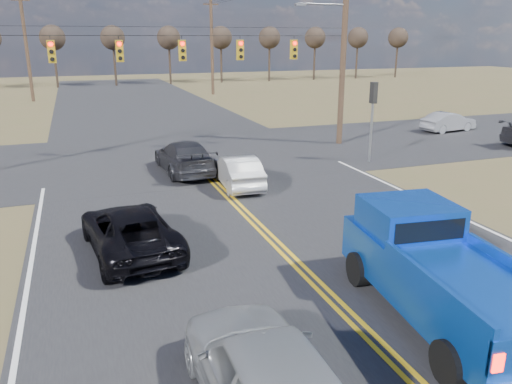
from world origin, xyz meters
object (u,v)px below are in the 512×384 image
object	(u,v)px
cross_car_east_near	(448,122)
pickup_truck	(438,271)
silver_suv	(269,380)
dgrey_car_queue	(184,157)
white_car_queue	(238,171)
black_suv	(130,230)

from	to	relation	value
cross_car_east_near	pickup_truck	bearing A→B (deg)	131.28
silver_suv	cross_car_east_near	size ratio (longest dim) A/B	1.28
dgrey_car_queue	cross_car_east_near	world-z (taller)	dgrey_car_queue
pickup_truck	dgrey_car_queue	size ratio (longest dim) A/B	1.23
pickup_truck	cross_car_east_near	size ratio (longest dim) A/B	1.60
pickup_truck	cross_car_east_near	world-z (taller)	pickup_truck
pickup_truck	white_car_queue	size ratio (longest dim) A/B	1.54
pickup_truck	silver_suv	bearing A→B (deg)	-151.95
black_suv	cross_car_east_near	bearing A→B (deg)	-156.22
pickup_truck	dgrey_car_queue	xyz separation A→B (m)	(-2.59, 14.03, -0.36)
silver_suv	white_car_queue	distance (m)	13.40
black_suv	silver_suv	bearing A→B (deg)	93.24
white_car_queue	cross_car_east_near	world-z (taller)	white_car_queue
silver_suv	dgrey_car_queue	world-z (taller)	silver_suv
pickup_truck	silver_suv	size ratio (longest dim) A/B	1.25
white_car_queue	silver_suv	bearing A→B (deg)	78.48
black_suv	dgrey_car_queue	bearing A→B (deg)	-118.35
pickup_truck	dgrey_car_queue	distance (m)	14.27
white_car_queue	cross_car_east_near	size ratio (longest dim) A/B	1.04
pickup_truck	white_car_queue	bearing A→B (deg)	101.74
silver_suv	pickup_truck	bearing A→B (deg)	-157.62
pickup_truck	black_suv	size ratio (longest dim) A/B	1.28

